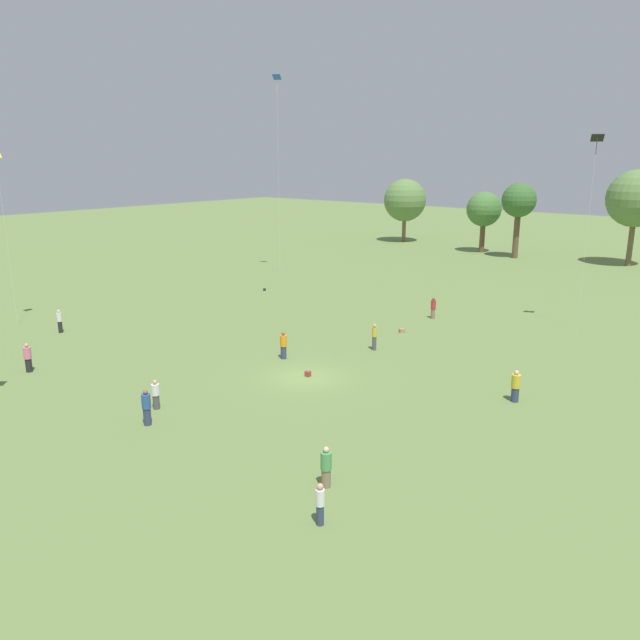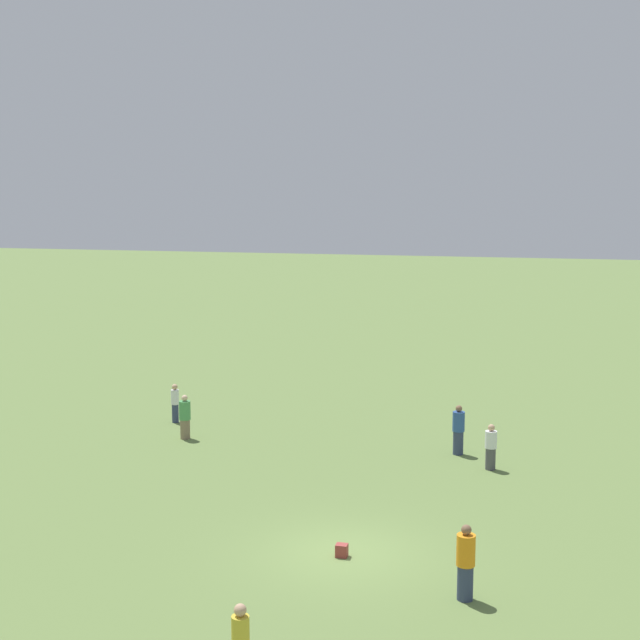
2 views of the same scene
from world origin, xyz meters
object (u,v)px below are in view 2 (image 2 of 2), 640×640
Objects in this scene: person_5 at (466,563)px; person_6 at (185,417)px; person_10 at (491,447)px; person_11 at (458,430)px; picnic_bag_2 at (342,550)px; person_8 at (175,403)px.

person_5 is 1.05× the size of person_6.
person_10 is 2.01m from person_11.
picnic_bag_2 is at bearing -14.33° from person_11.
person_10 is at bearing -40.22° from person_6.
person_6 reaches higher than person_10.
person_6 is 1.07× the size of person_8.
person_6 is 5.15× the size of picnic_bag_2.
person_5 reaches higher than person_6.
person_11 is (1.81, -11.82, 0.01)m from person_5.
person_8 is 13.55m from person_10.
person_11 reaches higher than person_10.
picnic_bag_2 is at bearing -78.34° from person_10.
person_5 is 3.83m from picnic_bag_2.
person_10 is 9.23m from picnic_bag_2.
person_6 reaches higher than picnic_bag_2.
picnic_bag_2 is at bearing -41.92° from person_5.
person_8 is (13.74, -13.10, -0.07)m from person_5.
person_5 is 10.33m from person_10.
person_11 reaches higher than person_6.
person_8 is 15.49m from picnic_bag_2.
person_6 is 0.95× the size of person_11.
person_6 is 1.09× the size of person_10.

